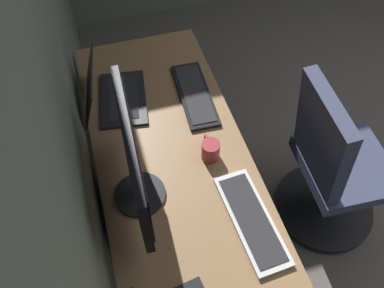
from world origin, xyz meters
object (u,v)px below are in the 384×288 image
Objects in this scene: monitor_primary at (134,160)px; office_chair at (332,169)px; laptop_left at (110,94)px; coffee_mug at (210,150)px; keyboard_spare at (195,94)px; drawer_pedestal at (176,219)px; keyboard_main at (251,219)px.

monitor_primary is 0.59× the size of office_chair.
coffee_mug is (-0.43, -0.34, -0.01)m from laptop_left.
laptop_left reaches higher than keyboard_spare.
laptop_left reaches higher than coffee_mug.
laptop_left is 0.39× the size of office_chair.
office_chair is (-0.07, -0.62, -0.32)m from coffee_mug.
monitor_primary is 1.49× the size of laptop_left.
drawer_pedestal is 0.47m from coffee_mug.
monitor_primary reaches higher than office_chair.
keyboard_main is 0.68m from office_chair.
office_chair is (-0.42, -0.58, -0.28)m from keyboard_spare.
coffee_mug is 0.70m from office_chair.
laptop_left is 3.27× the size of coffee_mug.
coffee_mug is at bearing 173.71° from keyboard_spare.
office_chair is at bearing -117.38° from laptop_left.
monitor_primary is at bearing 141.71° from keyboard_spare.
drawer_pedestal is 0.72× the size of office_chair.
coffee_mug is (0.10, -0.32, -0.20)m from monitor_primary.
laptop_left is at bearing 18.89° from drawer_pedestal.
monitor_primary reaches higher than keyboard_spare.
office_chair is at bearing -88.12° from monitor_primary.
keyboard_spare is 0.35m from coffee_mug.
keyboard_main is (-0.76, -0.40, -0.04)m from laptop_left.
keyboard_spare is at bearing 1.46° from keyboard_main.
monitor_primary is 0.62m from keyboard_spare.
laptop_left reaches higher than keyboard_main.
keyboard_spare is at bearing -38.29° from monitor_primary.
monitor_primary reaches higher than coffee_mug.
drawer_pedestal is 1.63× the size of keyboard_spare.
drawer_pedestal is 1.22× the size of monitor_primary.
office_chair is (-0.01, -0.80, 0.11)m from drawer_pedestal.
keyboard_main is (-0.27, -0.23, 0.39)m from drawer_pedestal.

